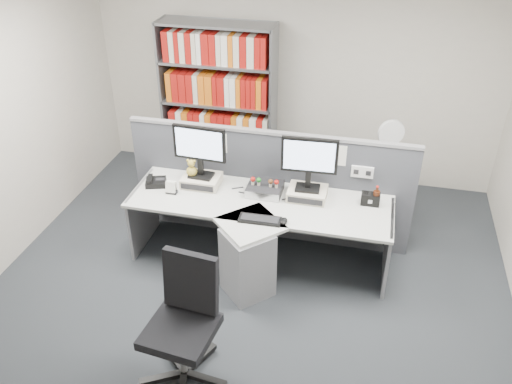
% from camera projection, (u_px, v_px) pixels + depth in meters
% --- Properties ---
extents(ground, '(5.50, 5.50, 0.00)m').
position_uv_depth(ground, '(240.00, 312.00, 5.01)').
color(ground, '#32363B').
rests_on(ground, ground).
extents(room_shell, '(5.04, 5.54, 2.72)m').
position_uv_depth(room_shell, '(236.00, 138.00, 4.07)').
color(room_shell, beige).
rests_on(room_shell, ground).
extents(partition, '(3.00, 0.08, 1.27)m').
position_uv_depth(partition, '(269.00, 185.00, 5.70)').
color(partition, '#46484F').
rests_on(partition, ground).
extents(desk, '(2.60, 1.20, 0.72)m').
position_uv_depth(desk, '(255.00, 235.00, 5.26)').
color(desk, beige).
rests_on(desk, ground).
extents(monitor_riser_left, '(0.38, 0.31, 0.10)m').
position_uv_depth(monitor_riser_left, '(201.00, 180.00, 5.54)').
color(monitor_riser_left, beige).
rests_on(monitor_riser_left, desk).
extents(monitor_riser_right, '(0.38, 0.31, 0.10)m').
position_uv_depth(monitor_riser_right, '(307.00, 193.00, 5.32)').
color(monitor_riser_right, beige).
rests_on(monitor_riser_right, desk).
extents(monitor_left, '(0.54, 0.19, 0.55)m').
position_uv_depth(monitor_left, '(199.00, 147.00, 5.34)').
color(monitor_left, black).
rests_on(monitor_left, monitor_riser_left).
extents(monitor_right, '(0.54, 0.18, 0.55)m').
position_uv_depth(monitor_right, '(309.00, 160.00, 5.13)').
color(monitor_right, black).
rests_on(monitor_right, monitor_riser_right).
extents(desktop_pc, '(0.35, 0.31, 0.09)m').
position_uv_depth(desktop_pc, '(265.00, 189.00, 5.40)').
color(desktop_pc, black).
rests_on(desktop_pc, desk).
extents(figurines, '(0.29, 0.05, 0.09)m').
position_uv_depth(figurines, '(265.00, 181.00, 5.34)').
color(figurines, beige).
rests_on(figurines, desktop_pc).
extents(keyboard, '(0.40, 0.16, 0.03)m').
position_uv_depth(keyboard, '(260.00, 219.00, 5.00)').
color(keyboard, black).
rests_on(keyboard, desk).
extents(mouse, '(0.07, 0.11, 0.04)m').
position_uv_depth(mouse, '(284.00, 221.00, 4.97)').
color(mouse, black).
rests_on(mouse, desk).
extents(desk_phone, '(0.25, 0.24, 0.09)m').
position_uv_depth(desk_phone, '(155.00, 182.00, 5.55)').
color(desk_phone, black).
rests_on(desk_phone, desk).
extents(desk_calendar, '(0.11, 0.08, 0.13)m').
position_uv_depth(desk_calendar, '(171.00, 188.00, 5.40)').
color(desk_calendar, black).
rests_on(desk_calendar, desk).
extents(plush_toy, '(0.11, 0.11, 0.19)m').
position_uv_depth(plush_toy, '(192.00, 169.00, 5.47)').
color(plush_toy, '#AC9839').
rests_on(plush_toy, monitor_riser_left).
extents(speaker, '(0.18, 0.10, 0.12)m').
position_uv_depth(speaker, '(370.00, 199.00, 5.22)').
color(speaker, black).
rests_on(speaker, desk).
extents(cola_bottle, '(0.07, 0.07, 0.22)m').
position_uv_depth(cola_bottle, '(376.00, 198.00, 5.19)').
color(cola_bottle, '#3F190A').
rests_on(cola_bottle, desk).
extents(shelving_unit, '(1.41, 0.40, 2.00)m').
position_uv_depth(shelving_unit, '(219.00, 106.00, 6.69)').
color(shelving_unit, slate).
rests_on(shelving_unit, ground).
extents(filing_cabinet, '(0.45, 0.61, 0.70)m').
position_uv_depth(filing_cabinet, '(383.00, 187.00, 6.24)').
color(filing_cabinet, slate).
rests_on(filing_cabinet, ground).
extents(desk_fan, '(0.29, 0.18, 0.49)m').
position_uv_depth(desk_fan, '(391.00, 135.00, 5.89)').
color(desk_fan, white).
rests_on(desk_fan, filing_cabinet).
extents(office_chair, '(0.70, 0.71, 1.07)m').
position_uv_depth(office_chair, '(185.00, 319.00, 4.15)').
color(office_chair, silver).
rests_on(office_chair, ground).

